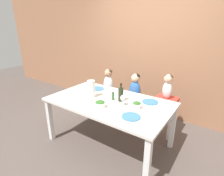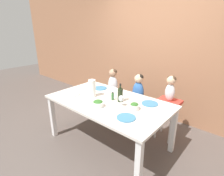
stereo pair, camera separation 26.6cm
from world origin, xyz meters
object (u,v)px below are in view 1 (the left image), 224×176
paper_towel_roll (91,89)px  dinner_plate_front_left (71,96)px  wine_bottle (121,94)px  salad_bowl_large (100,104)px  dinner_plate_back_left (97,89)px  dinner_plate_back_right (150,102)px  person_child_center (135,87)px  person_baby_right (168,84)px  wine_glass_near (123,98)px  chair_right_highchair (165,106)px  person_child_left (108,82)px  chair_far_left (108,98)px  dinner_plate_front_right (131,117)px  chair_far_center (134,106)px  salad_bowl_small (137,105)px

paper_towel_roll → dinner_plate_front_left: paper_towel_roll is taller
wine_bottle → paper_towel_roll: wine_bottle is taller
salad_bowl_large → dinner_plate_back_left: 0.75m
dinner_plate_back_right → person_child_center: bearing=137.4°
paper_towel_roll → dinner_plate_back_left: paper_towel_roll is taller
person_child_center → person_baby_right: size_ratio=1.33×
wine_glass_near → salad_bowl_large: size_ratio=1.00×
chair_right_highchair → wine_glass_near: bearing=-115.8°
person_child_left → dinner_plate_back_right: size_ratio=2.34×
chair_far_left → dinner_plate_front_right: dinner_plate_front_right is taller
chair_right_highchair → salad_bowl_large: size_ratio=4.34×
person_baby_right → paper_towel_roll: (-0.95, -0.80, -0.04)m
chair_far_left → salad_bowl_large: bearing=-59.7°
chair_right_highchair → person_child_center: size_ratio=1.24×
person_child_center → paper_towel_roll: 0.89m
person_child_left → wine_glass_near: bearing=-43.6°
chair_far_center → dinner_plate_front_left: bearing=-124.5°
chair_far_left → chair_far_center: (0.61, 0.00, 0.00)m
person_child_left → dinner_plate_front_left: (-0.06, -0.97, 0.00)m
person_child_left → paper_towel_roll: size_ratio=2.02×
person_baby_right → salad_bowl_large: person_baby_right is taller
wine_bottle → salad_bowl_large: size_ratio=1.75×
dinner_plate_front_right → salad_bowl_large: bearing=179.9°
chair_right_highchair → dinner_plate_back_right: bearing=-102.4°
paper_towel_roll → wine_glass_near: 0.57m
paper_towel_roll → wine_bottle: bearing=16.6°
paper_towel_roll → dinner_plate_front_right: (0.83, -0.21, -0.13)m
chair_far_left → person_baby_right: person_baby_right is taller
person_baby_right → dinner_plate_back_left: (-1.12, -0.45, -0.17)m
dinner_plate_back_left → wine_bottle: bearing=-18.6°
person_child_left → wine_bottle: size_ratio=2.00×
chair_right_highchair → chair_far_left: bearing=180.0°
chair_right_highchair → person_child_left: 1.22m
person_baby_right → paper_towel_roll: person_baby_right is taller
wine_bottle → paper_towel_roll: size_ratio=1.01×
wine_bottle → paper_towel_roll: (-0.46, -0.14, 0.03)m
person_child_left → chair_far_center: bearing=-0.1°
person_baby_right → wine_glass_near: size_ratio=2.62×
salad_bowl_large → salad_bowl_small: same height
salad_bowl_small → dinner_plate_back_left: salad_bowl_small is taller
dinner_plate_back_left → salad_bowl_large: bearing=-47.8°
chair_far_center → dinner_plate_back_left: size_ratio=1.99×
chair_far_left → dinner_plate_back_right: dinner_plate_back_right is taller
salad_bowl_large → paper_towel_roll: bearing=148.3°
chair_far_center → salad_bowl_large: size_ratio=2.97×
person_baby_right → dinner_plate_back_right: bearing=-102.4°
paper_towel_roll → person_child_left: bearing=107.3°
chair_right_highchair → wine_bottle: 0.89m
dinner_plate_front_left → dinner_plate_back_right: 1.26m
wine_bottle → person_baby_right: bearing=53.7°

